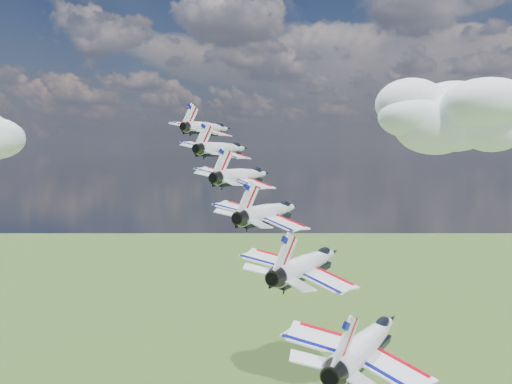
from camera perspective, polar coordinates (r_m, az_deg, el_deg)
The scene contains 7 objects.
cloud_far at distance 274.67m, azimuth 18.86°, elevation 7.16°, with size 68.51×53.83×26.92m, color white.
jet_0 at distance 100.27m, azimuth -4.77°, elevation 6.41°, with size 10.44×15.45×4.62m, color white, non-canonical shape.
jet_1 at distance 88.32m, azimuth -3.24°, elevation 4.36°, with size 10.44×15.45×4.62m, color white, non-canonical shape.
jet_2 at distance 76.60m, azimuth -1.24°, elevation 1.68°, with size 10.44×15.45×4.62m, color silver, non-canonical shape.
jet_3 at distance 65.24m, azimuth 1.46°, elevation -1.97°, with size 10.44×15.45×4.62m, color white, non-canonical shape.
jet_4 at distance 54.45m, azimuth 5.28°, elevation -7.09°, with size 10.44×15.45×4.62m, color white, non-canonical shape.
jet_5 at distance 44.66m, azimuth 11.05°, elevation -14.52°, with size 10.44×15.45×4.62m, color white, non-canonical shape.
Camera 1 is at (34.52, -87.96, 150.68)m, focal length 40.00 mm.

